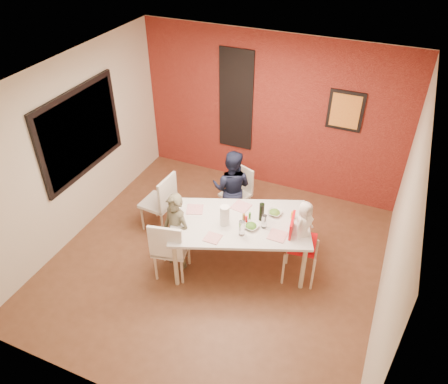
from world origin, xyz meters
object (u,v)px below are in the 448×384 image
at_px(paper_towel_roll, 225,215).
at_px(chair_far, 239,189).
at_px(dining_table, 240,226).
at_px(child_near, 176,232).
at_px(child_far, 232,188).
at_px(toddler, 304,224).
at_px(wine_bottle, 262,212).
at_px(high_chair, 299,243).
at_px(chair_near, 169,247).
at_px(chair_left, 162,200).

bearing_deg(paper_towel_roll, chair_far, 102.40).
relative_size(dining_table, child_near, 1.74).
xyz_separation_m(child_near, child_far, (0.33, 1.20, 0.04)).
xyz_separation_m(child_near, toddler, (1.63, 0.45, 0.33)).
bearing_deg(child_far, dining_table, 110.58).
relative_size(child_far, wine_bottle, 4.83).
height_order(chair_far, paper_towel_roll, paper_towel_roll).
height_order(high_chair, child_near, child_near).
xyz_separation_m(dining_table, chair_near, (-0.77, -0.61, -0.16)).
height_order(child_near, toddler, toddler).
bearing_deg(chair_near, child_near, -98.14).
bearing_deg(child_near, child_far, 90.44).
height_order(chair_far, child_far, child_far).
xyz_separation_m(child_far, toddler, (1.30, -0.75, 0.29)).
xyz_separation_m(dining_table, child_far, (-0.47, 0.84, -0.06)).
height_order(chair_far, wine_bottle, wine_bottle).
bearing_deg(wine_bottle, child_far, 136.08).
relative_size(high_chair, paper_towel_roll, 3.51).
xyz_separation_m(chair_left, child_far, (0.92, 0.58, 0.10)).
distance_m(high_chair, wine_bottle, 0.64).
height_order(dining_table, toddler, toddler).
relative_size(dining_table, chair_left, 2.15).
distance_m(dining_table, high_chair, 0.82).
bearing_deg(wine_bottle, toddler, -6.19).
bearing_deg(toddler, chair_left, 106.04).
relative_size(dining_table, toddler, 3.09).
relative_size(high_chair, child_far, 0.78).
relative_size(chair_far, wine_bottle, 3.23).
distance_m(chair_far, paper_towel_roll, 1.29).
bearing_deg(child_near, chair_near, -69.94).
height_order(chair_near, paper_towel_roll, paper_towel_roll).
relative_size(child_near, paper_towel_roll, 4.21).
bearing_deg(wine_bottle, chair_left, 176.18).
bearing_deg(wine_bottle, child_near, -153.51).
xyz_separation_m(child_far, paper_towel_roll, (0.29, -0.96, 0.27)).
bearing_deg(chair_far, child_far, -75.36).
bearing_deg(chair_near, dining_table, -154.54).
height_order(high_chair, toddler, toddler).
relative_size(dining_table, chair_near, 2.15).
bearing_deg(chair_near, paper_towel_roll, -153.35).
height_order(chair_left, child_near, child_near).
distance_m(dining_table, chair_left, 1.42).
xyz_separation_m(chair_left, child_near, (0.59, -0.63, 0.06)).
bearing_deg(chair_far, dining_table, -46.21).
height_order(child_near, child_far, child_far).
height_order(chair_near, wine_bottle, wine_bottle).
distance_m(chair_near, toddler, 1.80).
distance_m(chair_left, paper_towel_roll, 1.32).
bearing_deg(wine_bottle, dining_table, -147.36).
bearing_deg(child_far, child_near, 66.46).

